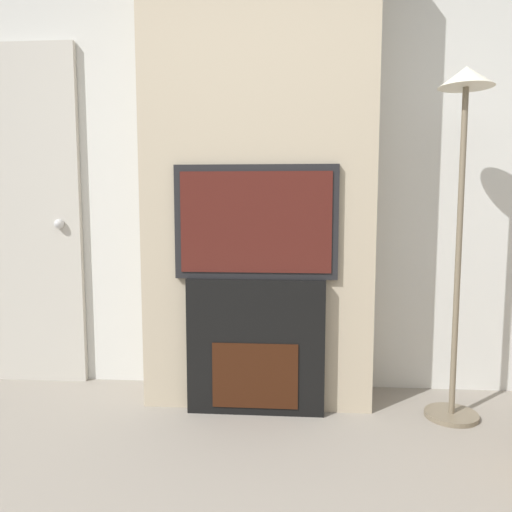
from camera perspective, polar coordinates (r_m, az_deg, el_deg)
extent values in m
cube|color=silver|center=(3.06, 0.62, 10.19)|extent=(6.00, 0.06, 2.70)
cube|color=tan|center=(2.83, 0.31, 10.50)|extent=(1.25, 0.40, 2.70)
cube|color=black|center=(2.74, 0.00, -10.15)|extent=(0.73, 0.14, 0.73)
cube|color=#33160A|center=(2.72, -0.12, -13.55)|extent=(0.46, 0.01, 0.35)
cube|color=black|center=(2.63, 0.00, 3.89)|extent=(0.86, 0.06, 0.60)
cube|color=#471914|center=(2.60, -0.06, 3.86)|extent=(0.79, 0.01, 0.53)
cylinder|color=#726651|center=(2.97, 21.41, -16.54)|extent=(0.28, 0.28, 0.03)
cylinder|color=#726651|center=(2.76, 22.12, 0.03)|extent=(0.03, 0.03, 1.68)
cone|color=silver|center=(2.81, 22.92, 18.35)|extent=(0.27, 0.27, 0.10)
cube|color=#BCB7AD|center=(3.45, -25.56, 4.07)|extent=(0.81, 0.04, 2.09)
sphere|color=silver|center=(3.29, -21.58, 3.43)|extent=(0.06, 0.06, 0.06)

